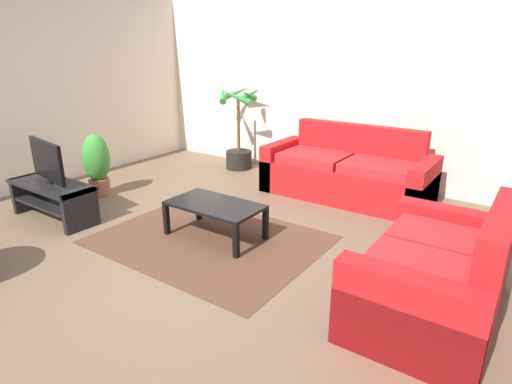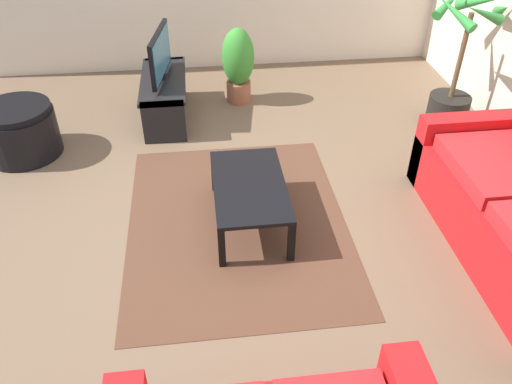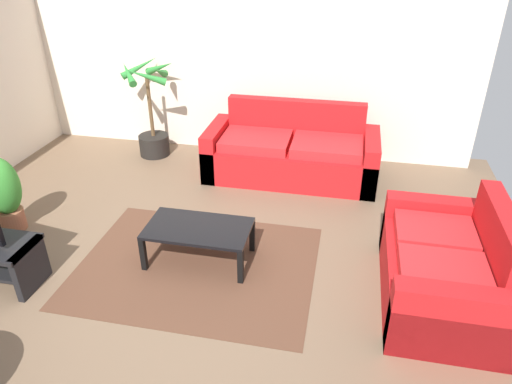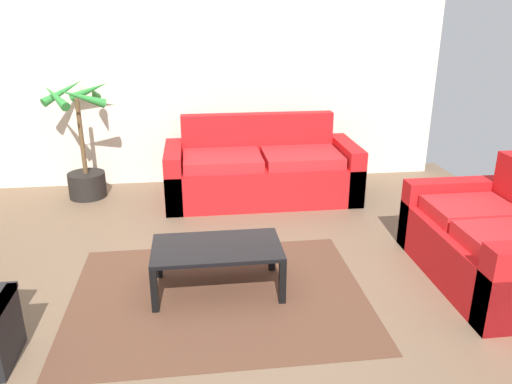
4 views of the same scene
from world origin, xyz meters
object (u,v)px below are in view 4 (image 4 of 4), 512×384
at_px(potted_palm, 84,156).
at_px(couch_main, 261,172).
at_px(couch_loveseat, 495,245).
at_px(coffee_table, 217,252).

bearing_deg(potted_palm, couch_main, -7.86).
relative_size(couch_loveseat, coffee_table, 1.51).
distance_m(couch_loveseat, potted_palm, 4.24).
bearing_deg(couch_loveseat, coffee_table, 177.10).
relative_size(couch_main, potted_palm, 1.61).
relative_size(couch_main, couch_loveseat, 1.45).
xyz_separation_m(couch_main, coffee_table, (-0.60, -1.94, 0.02)).
height_order(couch_main, couch_loveseat, same).
bearing_deg(couch_loveseat, couch_main, 127.35).
height_order(coffee_table, potted_palm, potted_palm).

